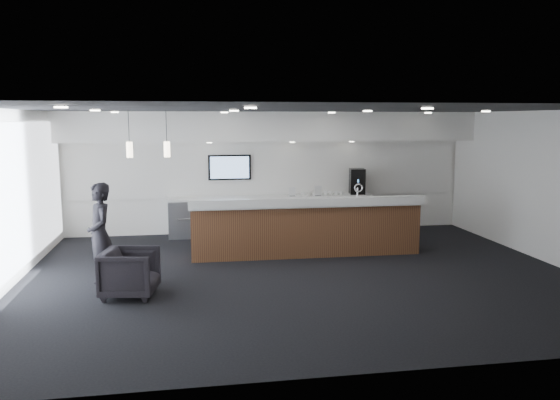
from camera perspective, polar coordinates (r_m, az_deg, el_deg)
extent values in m
plane|color=black|center=(10.13, 2.23, -7.77)|extent=(10.00, 10.00, 0.00)
cube|color=black|center=(9.72, 2.34, 9.46)|extent=(10.00, 8.00, 0.02)
cube|color=white|center=(13.73, -1.14, 2.90)|extent=(10.00, 0.02, 3.00)
cube|color=white|center=(10.07, -26.81, -0.04)|extent=(0.02, 8.00, 3.00)
cube|color=white|center=(11.89, 26.60, 1.14)|extent=(0.02, 8.00, 3.00)
cube|color=white|center=(13.22, -0.87, 7.68)|extent=(10.00, 0.90, 0.70)
cube|color=white|center=(13.69, -1.12, 3.30)|extent=(9.80, 0.06, 1.40)
cube|color=#ADBFD0|center=(10.05, -26.59, -0.04)|extent=(0.04, 7.36, 2.55)
cube|color=#9B9DA4|center=(13.52, -0.90, -1.68)|extent=(5.00, 0.60, 0.90)
cube|color=white|center=(13.44, -0.91, 0.31)|extent=(5.06, 0.66, 0.05)
cylinder|color=white|center=(13.05, -9.41, -1.96)|extent=(0.60, 0.02, 0.02)
cylinder|color=white|center=(13.08, -5.03, -1.85)|extent=(0.60, 0.02, 0.02)
cylinder|color=white|center=(13.20, -0.70, -1.73)|extent=(0.60, 0.02, 0.02)
cylinder|color=white|center=(13.39, 3.54, -1.60)|extent=(0.60, 0.02, 0.02)
cylinder|color=white|center=(13.64, 7.63, -1.47)|extent=(0.60, 0.02, 0.02)
cube|color=black|center=(13.51, -5.29, 3.42)|extent=(1.05, 0.07, 0.62)
cube|color=blue|center=(13.47, -5.28, 3.40)|extent=(0.95, 0.01, 0.54)
cylinder|color=beige|center=(10.34, -11.81, 5.07)|extent=(0.12, 0.12, 0.30)
cylinder|color=beige|center=(10.39, -15.69, 4.95)|extent=(0.12, 0.12, 0.30)
cube|color=#4D2919|center=(11.45, 2.71, -3.16)|extent=(4.77, 0.73, 1.05)
cube|color=white|center=(11.35, 2.73, -0.41)|extent=(4.85, 0.81, 0.06)
cube|color=white|center=(10.98, 3.12, -0.25)|extent=(4.84, 0.18, 0.18)
cylinder|color=white|center=(11.70, 8.09, 0.62)|extent=(0.04, 0.04, 0.28)
torus|color=white|center=(11.63, 8.20, 1.26)|extent=(0.19, 0.03, 0.19)
cube|color=black|center=(13.93, 8.06, 1.95)|extent=(0.43, 0.47, 0.64)
cube|color=white|center=(13.75, 8.31, 0.56)|extent=(0.23, 0.12, 0.02)
cube|color=white|center=(13.41, 1.28, 0.87)|extent=(0.16, 0.04, 0.22)
cube|color=white|center=(13.51, 3.99, 0.96)|extent=(0.18, 0.04, 0.24)
imported|color=black|center=(9.16, -15.39, -7.33)|extent=(0.97, 0.95, 0.77)
imported|color=black|center=(9.73, -18.28, -3.49)|extent=(0.63, 0.76, 1.77)
imported|color=white|center=(13.72, 6.46, 0.75)|extent=(0.11, 0.11, 0.10)
imported|color=white|center=(13.68, 5.90, 0.74)|extent=(0.15, 0.15, 0.10)
imported|color=white|center=(13.64, 5.33, 0.72)|extent=(0.14, 0.14, 0.10)
imported|color=white|center=(13.61, 4.76, 0.71)|extent=(0.14, 0.14, 0.10)
imported|color=white|center=(13.58, 4.19, 0.70)|extent=(0.15, 0.15, 0.10)
imported|color=white|center=(13.54, 3.62, 0.69)|extent=(0.12, 0.12, 0.10)
imported|color=white|center=(13.51, 3.04, 0.67)|extent=(0.15, 0.15, 0.10)
imported|color=white|center=(13.48, 2.46, 0.66)|extent=(0.13, 0.13, 0.10)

